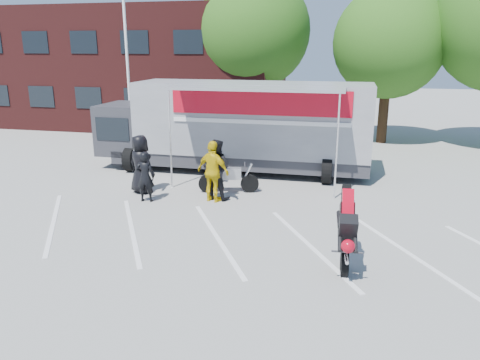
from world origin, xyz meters
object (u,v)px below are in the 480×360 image
at_px(flagpole, 131,40).
at_px(stunt_bike_rider, 342,261).
at_px(spectator_hivis, 213,172).
at_px(transporter_truck, 240,171).
at_px(tree_left, 253,31).
at_px(spectator_leather_b, 145,177).
at_px(spectator_leather_c, 216,169).
at_px(parked_motorcycle, 229,192).
at_px(tree_mid, 389,43).
at_px(spectator_leather_a, 141,164).

xyz_separation_m(flagpole, stunt_bike_rider, (9.65, -9.70, -5.05)).
bearing_deg(spectator_hivis, transporter_truck, -70.19).
bearing_deg(tree_left, transporter_truck, -81.61).
distance_m(transporter_truck, spectator_leather_b, 4.91).
bearing_deg(spectator_leather_c, stunt_bike_rider, 145.93).
xyz_separation_m(flagpole, spectator_leather_c, (5.54, -5.91, -4.08)).
bearing_deg(tree_left, spectator_leather_c, -83.81).
bearing_deg(spectator_leather_b, parked_motorcycle, -152.15).
bearing_deg(spectator_leather_c, tree_mid, -109.07).
bearing_deg(spectator_leather_a, tree_left, -77.19).
height_order(tree_mid, stunt_bike_rider, tree_mid).
xyz_separation_m(transporter_truck, stunt_bike_rider, (4.19, -7.41, 0.00)).
xyz_separation_m(tree_left, spectator_leather_b, (-0.80, -12.69, -4.76)).
height_order(transporter_truck, stunt_bike_rider, transporter_truck).
relative_size(flagpole, tree_mid, 1.04).
xyz_separation_m(tree_left, parked_motorcycle, (1.51, -11.15, -5.57)).
relative_size(tree_left, spectator_leather_b, 5.36).
height_order(tree_left, spectator_leather_c, tree_left).
height_order(spectator_leather_a, spectator_leather_c, spectator_leather_a).
height_order(spectator_leather_a, spectator_leather_b, spectator_leather_a).
bearing_deg(parked_motorcycle, spectator_leather_b, 110.26).
distance_m(spectator_leather_c, spectator_hivis, 0.28).
bearing_deg(spectator_hivis, parked_motorcycle, -83.46).
bearing_deg(tree_mid, parked_motorcycle, -118.38).
relative_size(transporter_truck, parked_motorcycle, 5.24).
xyz_separation_m(flagpole, parked_motorcycle, (5.76, -5.15, -5.05)).
height_order(transporter_truck, spectator_hivis, spectator_hivis).
distance_m(flagpole, spectator_hivis, 9.25).
height_order(parked_motorcycle, spectator_leather_c, spectator_leather_c).
distance_m(tree_left, spectator_hivis, 13.09).
height_order(transporter_truck, parked_motorcycle, transporter_truck).
height_order(parked_motorcycle, spectator_leather_b, spectator_leather_b).
bearing_deg(spectator_leather_c, spectator_hivis, 97.47).
bearing_deg(spectator_hivis, spectator_leather_b, 32.14).
distance_m(tree_left, stunt_bike_rider, 17.51).
height_order(transporter_truck, spectator_leather_c, spectator_leather_c).
distance_m(tree_left, transporter_truck, 10.06).
bearing_deg(transporter_truck, spectator_hivis, -89.13).
distance_m(spectator_leather_b, spectator_hivis, 2.16).
bearing_deg(tree_mid, spectator_hivis, -117.03).
bearing_deg(flagpole, spectator_leather_b, -62.79).
xyz_separation_m(tree_left, stunt_bike_rider, (5.41, -15.70, -5.57)).
distance_m(tree_mid, spectator_leather_b, 14.65).
xyz_separation_m(spectator_leather_c, spectator_hivis, (-0.01, -0.28, 0.00)).
distance_m(tree_left, spectator_leather_c, 12.83).
distance_m(stunt_bike_rider, spectator_leather_a, 7.82).
bearing_deg(spectator_leather_a, tree_mid, -108.29).
height_order(spectator_leather_b, spectator_hivis, spectator_hivis).
distance_m(tree_left, parked_motorcycle, 12.56).
height_order(stunt_bike_rider, spectator_leather_b, spectator_leather_b).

